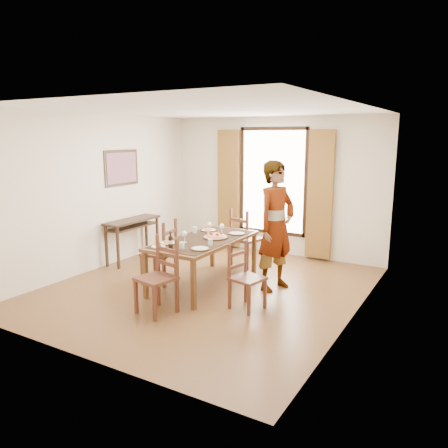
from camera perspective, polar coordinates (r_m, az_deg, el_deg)
The scene contains 22 objects.
ground at distance 6.89m, azimuth -2.29°, elevation -8.36°, with size 5.00×5.00×0.00m, color #4A3117.
room_shell at distance 6.64m, azimuth -1.83°, elevation 4.59°, with size 4.60×5.10×2.74m.
console_table at distance 8.37m, azimuth -11.88°, elevation -0.16°, with size 0.38×1.20×0.80m.
dining_table at distance 6.84m, azimuth -2.63°, elevation -2.44°, with size 0.96×1.96×0.76m.
chair_west at distance 7.06m, azimuth -8.23°, elevation -3.88°, with size 0.52×0.52×1.04m.
chair_north at distance 7.89m, azimuth 2.81°, elevation -2.05°, with size 0.58×0.58×1.06m.
chair_south at distance 5.91m, azimuth -8.59°, elevation -7.06°, with size 0.53×0.53×1.01m.
chair_east at distance 6.01m, azimuth 2.85°, elevation -7.13°, with size 0.48×0.48×0.91m.
man at distance 6.67m, azimuth 6.82°, elevation -0.27°, with size 0.66×0.83×1.98m, color gray.
plate_sw at distance 6.56m, azimuth -7.28°, elevation -2.33°, with size 0.27×0.27×0.05m, color silver, non-canonical shape.
plate_se at distance 6.19m, azimuth -3.13°, elevation -3.09°, with size 0.27×0.27×0.05m, color silver, non-canonical shape.
plate_nw at distance 7.38m, azimuth -2.02°, elevation -0.69°, with size 0.27×0.27×0.05m, color silver, non-canonical shape.
plate_ne at distance 7.13m, azimuth 1.66°, elevation -1.12°, with size 0.27×0.27×0.05m, color silver, non-canonical shape.
pasta_platter at distance 6.85m, azimuth -1.10°, elevation -1.44°, with size 0.40×0.40×0.10m, color red, non-canonical shape.
caprese_plate at distance 6.38m, azimuth -8.57°, elevation -2.83°, with size 0.20×0.20×0.04m, color silver, non-canonical shape.
wine_glass_a at distance 6.58m, azimuth -5.18°, elevation -1.65°, with size 0.08×0.08×0.18m, color white, non-canonical shape.
wine_glass_b at distance 7.08m, azimuth -0.28°, elevation -0.66°, with size 0.08×0.08×0.18m, color white, non-canonical shape.
wine_glass_c at distance 7.20m, azimuth -1.94°, elevation -0.47°, with size 0.08×0.08×0.18m, color white, non-canonical shape.
tumbler_a at distance 6.38m, azimuth -1.79°, elevation -2.41°, with size 0.07×0.07×0.10m, color silver.
tumbler_b at distance 7.23m, azimuth -3.83°, elevation -0.77°, with size 0.07×0.07×0.10m, color silver.
tumbler_c at distance 6.22m, azimuth -5.52°, elevation -2.82°, with size 0.07×0.07×0.10m, color silver.
wine_bottle at distance 6.24m, azimuth -7.00°, elevation -2.12°, with size 0.07×0.07×0.25m, color black, non-canonical shape.
Camera 1 is at (3.51, -5.45, 2.34)m, focal length 35.00 mm.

